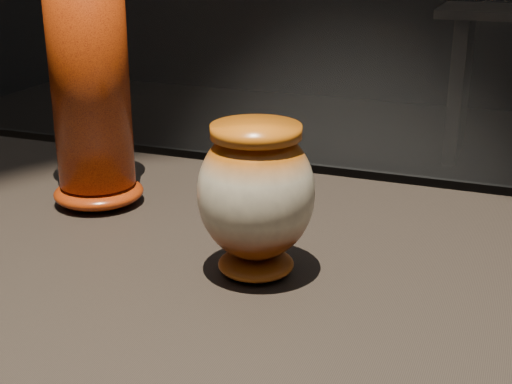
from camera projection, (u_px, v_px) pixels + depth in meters
main_vase at (256, 195)px, 0.85m from camera, size 0.18×0.18×0.19m
tall_vase at (89, 68)px, 1.04m from camera, size 0.17×0.17×0.44m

